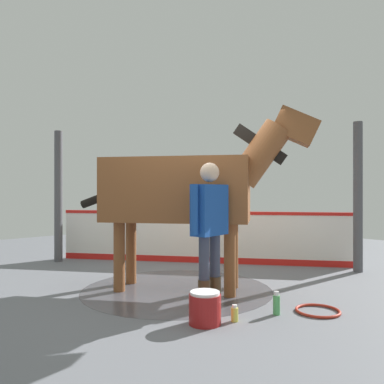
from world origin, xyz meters
TOP-DOWN VIEW (x-y plane):
  - ground_plane at (0.00, 0.00)m, footprint 16.00×16.00m
  - wet_patch at (-0.11, 0.06)m, footprint 2.72×2.72m
  - barrier_wall at (1.66, 1.31)m, footprint 3.39×4.76m
  - roof_post_near at (3.00, -1.24)m, footprint 0.16×0.16m
  - roof_post_far at (-0.30, 3.42)m, footprint 0.16×0.16m
  - horse at (-0.03, -0.04)m, footprint 2.21×2.93m
  - handler at (-0.39, -0.84)m, footprint 0.69×0.29m
  - wash_bucket at (-0.88, -1.23)m, footprint 0.34×0.34m
  - bottle_shampoo at (-0.59, -1.40)m, footprint 0.08×0.08m
  - bottle_spray at (-0.07, -1.58)m, footprint 0.08×0.08m
  - hose_coil at (0.35, -1.87)m, footprint 0.52×0.52m

SIDE VIEW (x-z plane):
  - ground_plane at x=0.00m, z-range -0.02..0.00m
  - wet_patch at x=-0.11m, z-range 0.00..0.00m
  - hose_coil at x=0.35m, z-range 0.00..0.03m
  - bottle_shampoo at x=-0.59m, z-range -0.01..0.17m
  - bottle_spray at x=-0.07m, z-range -0.01..0.25m
  - wash_bucket at x=-0.88m, z-range 0.00..0.34m
  - barrier_wall at x=1.66m, z-range -0.04..0.98m
  - handler at x=-0.39m, z-range 0.15..1.90m
  - roof_post_near at x=3.00m, z-range 0.00..2.63m
  - roof_post_far at x=-0.30m, z-range 0.00..2.63m
  - horse at x=-0.03m, z-range 0.16..2.73m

